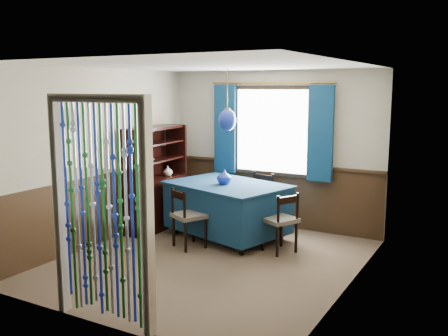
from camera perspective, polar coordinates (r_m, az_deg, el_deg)
The scene contains 22 objects.
floor at distance 6.60m, azimuth -1.72°, elevation -10.60°, with size 4.00×4.00×0.00m, color brown.
ceiling at distance 6.21m, azimuth -1.83°, elevation 11.65°, with size 4.00×4.00×0.00m, color silver.
wall_back at distance 8.05m, azimuth 5.61°, elevation 2.13°, with size 3.60×3.60×0.00m, color #B7AE96.
wall_front at distance 4.72m, azimuth -14.45°, elevation -3.16°, with size 3.60×3.60×0.00m, color #B7AE96.
wall_left at distance 7.37m, azimuth -13.85°, elevation 1.26°, with size 4.00×4.00×0.00m, color #B7AE96.
wall_right at distance 5.58m, azimuth 14.26°, elevation -1.25°, with size 4.00×4.00×0.00m, color #B7AE96.
wainscot_back at distance 8.16m, azimuth 5.48°, elevation -3.11°, with size 3.60×3.60×0.00m, color #362414.
wainscot_front at distance 4.94m, azimuth -13.97°, elevation -11.66°, with size 3.60×3.60×0.00m, color #362414.
wainscot_left at distance 7.49m, azimuth -13.55°, elevation -4.44°, with size 4.00×4.00×0.00m, color #362414.
wainscot_right at distance 5.77m, azimuth 13.81°, elevation -8.58°, with size 4.00×4.00×0.00m, color #362414.
window at distance 7.97m, azimuth 5.50°, elevation 4.24°, with size 1.32×0.12×1.42m, color black.
doorway at distance 4.80m, azimuth -13.86°, elevation -5.36°, with size 1.16×0.12×2.18m, color silver, non-canonical shape.
dining_table at distance 7.46m, azimuth 0.37°, elevation -4.45°, with size 1.97×1.60×0.82m.
chair_near at distance 7.02m, azimuth -4.19°, elevation -5.51°, with size 0.56×0.55×0.85m.
chair_far at distance 7.94m, azimuth 3.89°, elevation -3.64°, with size 0.51×0.49×0.89m.
chair_left at distance 8.16m, azimuth -4.71°, elevation -3.51°, with size 0.46×0.47×0.83m.
chair_right at distance 6.86m, azimuth 6.53°, elevation -5.98°, with size 0.54×0.55×0.83m.
sideboard at distance 8.04m, azimuth -7.88°, elevation -2.83°, with size 0.51×1.27×1.62m.
pendant_lamp at distance 7.27m, azimuth 0.38°, elevation 5.52°, with size 0.26×0.26×0.89m.
vase_table at distance 7.33m, azimuth 0.01°, elevation -1.06°, with size 0.20×0.20×0.21m, color navy.
bowl_shelf at distance 7.72m, azimuth -8.68°, elevation 0.91°, with size 0.19×0.19×0.05m, color beige.
vase_sideboard at distance 8.15m, azimuth -6.45°, elevation -0.26°, with size 0.17×0.17×0.18m, color beige.
Camera 1 is at (3.21, -5.31, 2.24)m, focal length 40.00 mm.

